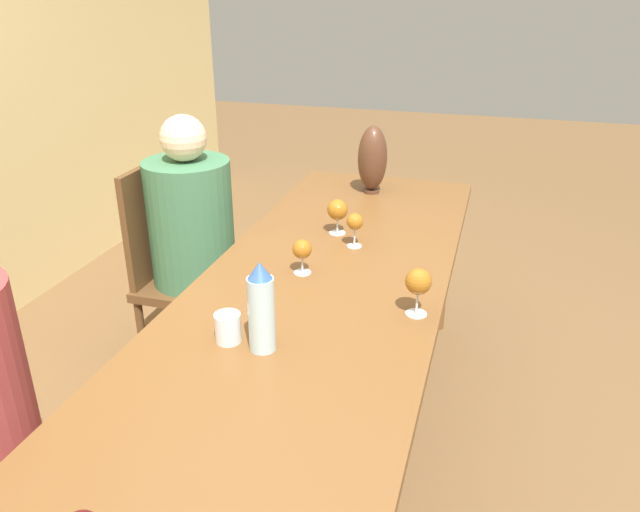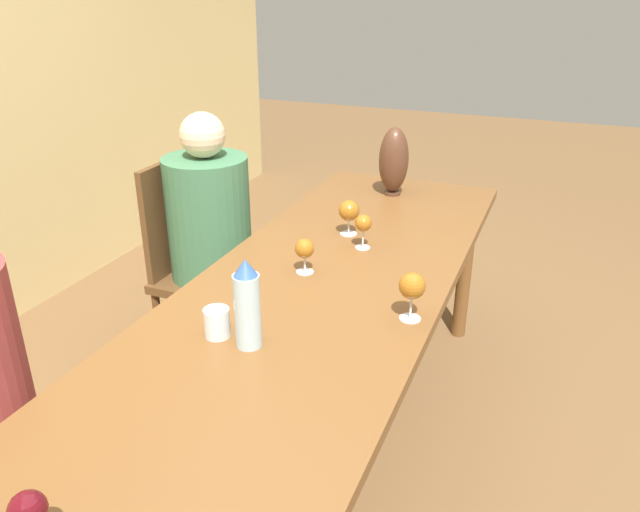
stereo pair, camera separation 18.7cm
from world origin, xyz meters
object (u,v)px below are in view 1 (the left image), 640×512
Objects in this scene: wine_glass_2 at (355,223)px; person_far at (196,244)px; wine_glass_3 at (338,210)px; water_bottle at (261,308)px; chair_far at (180,267)px; wine_glass_1 at (302,250)px; water_tumbler at (228,328)px; wine_glass_0 at (418,282)px; vase at (372,159)px.

person_far is (0.14, 0.74, -0.23)m from wine_glass_2.
water_bottle is at bearing -178.63° from wine_glass_3.
wine_glass_1 is at bearing -120.08° from chair_far.
chair_far is at bearing 36.25° from water_tumbler.
wine_glass_2 is 0.11× the size of person_far.
wine_glass_0 is 0.15× the size of chair_far.
water_bottle is 0.77m from wine_glass_2.
water_tumbler is 0.48m from wine_glass_1.
wine_glass_3 is (0.11, 0.10, 0.00)m from wine_glass_2.
water_tumbler is 1.41m from vase.
chair_far reaches higher than wine_glass_1.
wine_glass_1 is (-0.93, 0.04, -0.08)m from vase.
chair_far is (0.59, 1.14, -0.37)m from wine_glass_0.
wine_glass_1 is 0.90m from chair_far.
water_bottle is at bearing -139.86° from chair_far.
chair_far is (-0.51, 0.76, -0.42)m from vase.
wine_glass_3 is at bearing -92.33° from chair_far.
wine_glass_3 is at bearing -92.66° from person_far.
vase is at bearing -2.38° from wine_glass_3.
vase is 0.93m from wine_glass_1.
water_tumbler is at bearing 175.58° from vase.
water_bottle is 1.98× the size of wine_glass_2.
wine_glass_0 is 0.54m from wine_glass_2.
wine_glass_1 is (0.18, 0.42, -0.02)m from wine_glass_0.
water_bottle is 0.14m from water_tumbler.
water_tumbler is at bearing 172.32° from wine_glass_1.
vase reaches higher than wine_glass_0.
chair_far is (0.89, 0.65, -0.30)m from water_tumbler.
wine_glass_1 is 0.30m from wine_glass_2.
water_tumbler is 0.09× the size of chair_far.
wine_glass_1 is 0.39m from wine_glass_3.
vase is 0.89m from person_far.
person_far reaches higher than water_tumbler.
wine_glass_1 is at bearing -123.58° from person_far.
wine_glass_1 is 0.93× the size of wine_glass_2.
vase is 2.57× the size of wine_glass_1.
chair_far is (0.03, 0.74, -0.36)m from wine_glass_3.
vase is at bearing -4.42° from water_tumbler.
wine_glass_3 is 0.14× the size of chair_far.
wine_glass_1 is at bearing 5.00° from water_bottle.
water_tumbler is at bearing -147.77° from person_far.
wine_glass_1 reaches higher than water_tumbler.
wine_glass_2 is 0.79m from person_far.
wine_glass_3 is (0.86, -0.09, 0.05)m from water_tumbler.
water_tumbler is 0.07× the size of person_far.
wine_glass_2 is at bearing -100.65° from person_far.
chair_far is 0.15m from person_far.
wine_glass_0 reaches higher than wine_glass_1.
person_far reaches higher than water_bottle.
wine_glass_3 is at bearing 35.27° from wine_glass_0.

